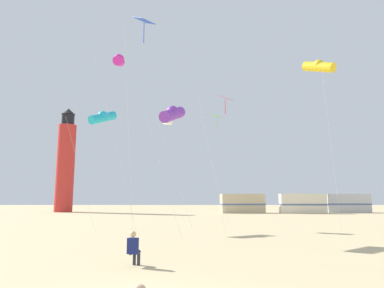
# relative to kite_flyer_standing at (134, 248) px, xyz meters

# --- Properties ---
(kite_flyer_standing) EXTENTS (0.42, 0.55, 1.16)m
(kite_flyer_standing) POSITION_rel_kite_flyer_standing_xyz_m (0.00, 0.00, 0.00)
(kite_flyer_standing) COLOR navy
(kite_flyer_standing) RESTS_ON ground
(kite_diamond_scarlet) EXTENTS (2.53, 2.53, 9.66)m
(kite_diamond_scarlet) POSITION_rel_kite_flyer_standing_xyz_m (4.36, 12.31, 8.44)
(kite_diamond_scarlet) COLOR silver
(kite_diamond_scarlet) RESTS_ON ground
(kite_tube_gold) EXTENTS (2.03, 2.43, 12.32)m
(kite_tube_gold) POSITION_rel_kite_flyer_standing_xyz_m (11.16, 11.71, 11.00)
(kite_tube_gold) COLOR silver
(kite_tube_gold) RESTS_ON ground
(kite_tube_cyan) EXTENTS (3.72, 3.96, 9.20)m
(kite_tube_cyan) POSITION_rel_kite_flyer_standing_xyz_m (-4.95, 14.45, 7.88)
(kite_tube_cyan) COLOR silver
(kite_tube_cyan) RESTS_ON ground
(kite_diamond_lime) EXTENTS (2.50, 2.21, 9.94)m
(kite_diamond_lime) POSITION_rel_kite_flyer_standing_xyz_m (4.26, 19.09, 8.71)
(kite_diamond_lime) COLOR silver
(kite_diamond_lime) RESTS_ON ground
(kite_tube_magenta) EXTENTS (3.24, 3.10, 12.96)m
(kite_tube_magenta) POSITION_rel_kite_flyer_standing_xyz_m (-3.37, 12.30, 11.64)
(kite_tube_magenta) COLOR silver
(kite_tube_magenta) RESTS_ON ground
(kite_diamond_blue) EXTENTS (1.66, 1.66, 11.34)m
(kite_diamond_blue) POSITION_rel_kite_flyer_standing_xyz_m (-0.49, 4.30, 10.01)
(kite_diamond_blue) COLOR silver
(kite_diamond_blue) RESTS_ON ground
(kite_tube_violet) EXTENTS (2.43, 2.92, 7.99)m
(kite_tube_violet) POSITION_rel_kite_flyer_standing_xyz_m (0.83, 8.38, 6.67)
(kite_tube_violet) COLOR silver
(kite_tube_violet) RESTS_ON ground
(kite_box_orange) EXTENTS (2.92, 2.42, 9.48)m
(kite_box_orange) POSITION_rel_kite_flyer_standing_xyz_m (0.04, 16.27, 8.27)
(kite_box_orange) COLOR silver
(kite_box_orange) RESTS_ON ground
(lighthouse_distant) EXTENTS (2.80, 2.80, 16.80)m
(lighthouse_distant) POSITION_rel_kite_flyer_standing_xyz_m (-18.19, 43.75, 7.22)
(lighthouse_distant) COLOR red
(lighthouse_distant) RESTS_ON ground
(rv_van_tan) EXTENTS (6.62, 2.88, 2.80)m
(rv_van_tan) POSITION_rel_kite_flyer_standing_xyz_m (9.68, 40.29, 0.78)
(rv_van_tan) COLOR #C6B28C
(rv_van_tan) RESTS_ON ground
(rv_van_cream) EXTENTS (6.61, 2.84, 2.80)m
(rv_van_cream) POSITION_rel_kite_flyer_standing_xyz_m (18.25, 38.98, 0.78)
(rv_van_cream) COLOR beige
(rv_van_cream) RESTS_ON ground
(rv_van_silver) EXTENTS (6.55, 2.65, 2.80)m
(rv_van_silver) POSITION_rel_kite_flyer_standing_xyz_m (25.78, 41.33, 0.78)
(rv_van_silver) COLOR #B7BABF
(rv_van_silver) RESTS_ON ground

